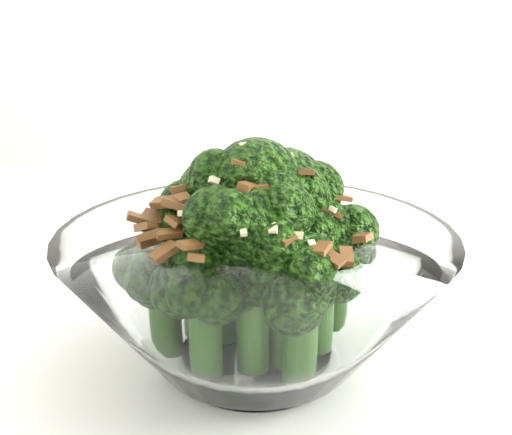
{
  "coord_description": "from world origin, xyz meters",
  "views": [
    {
      "loc": [
        -0.15,
        -0.52,
        0.98
      ],
      "look_at": [
        -0.17,
        -0.13,
        0.85
      ],
      "focal_mm": 50.0,
      "sensor_mm": 36.0,
      "label": 1
    }
  ],
  "objects": [
    {
      "name": "table",
      "position": [
        -0.0,
        0.01,
        0.68
      ],
      "size": [
        1.32,
        1.0,
        0.75
      ],
      "color": "white",
      "rests_on": "ground"
    },
    {
      "name": "broccoli_dish",
      "position": [
        -0.17,
        -0.13,
        0.81
      ],
      "size": [
        0.23,
        0.23,
        0.14
      ],
      "color": "white",
      "rests_on": "table"
    }
  ]
}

